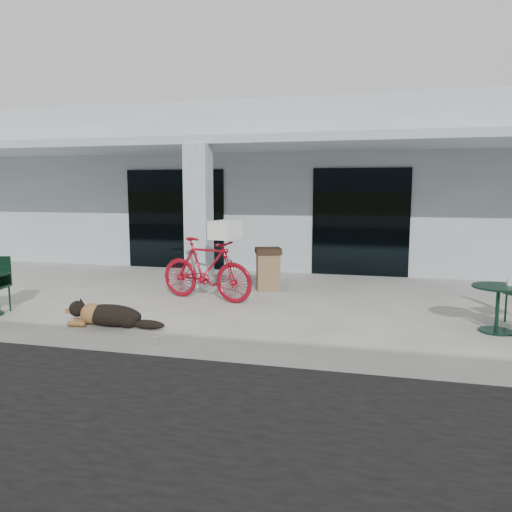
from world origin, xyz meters
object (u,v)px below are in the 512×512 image
(trash_receptacle, at_px, (268,269))
(dog, at_px, (111,314))
(bicycle, at_px, (206,269))
(cafe_table_far, at_px, (497,309))

(trash_receptacle, bearing_deg, dog, -117.45)
(bicycle, bearing_deg, cafe_table_far, -87.50)
(dog, distance_m, cafe_table_far, 6.03)
(cafe_table_far, bearing_deg, trash_receptacle, 151.06)
(bicycle, height_order, dog, bicycle)
(trash_receptacle, bearing_deg, cafe_table_far, -28.94)
(trash_receptacle, bearing_deg, bicycle, -127.64)
(dog, xyz_separation_m, cafe_table_far, (5.91, 1.18, 0.15))
(dog, bearing_deg, cafe_table_far, 4.85)
(cafe_table_far, xyz_separation_m, trash_receptacle, (-4.11, 2.27, 0.10))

